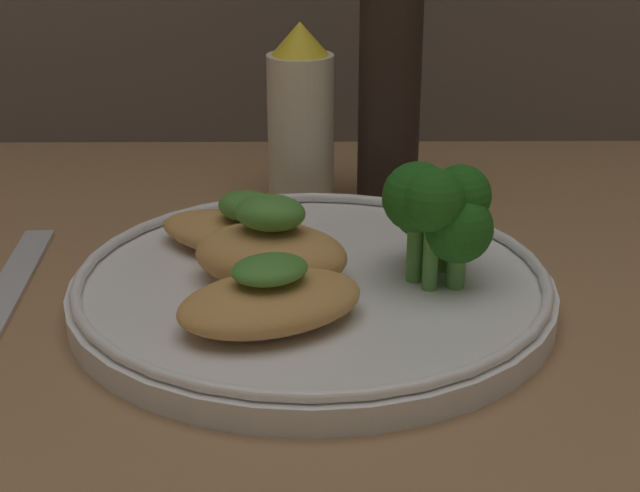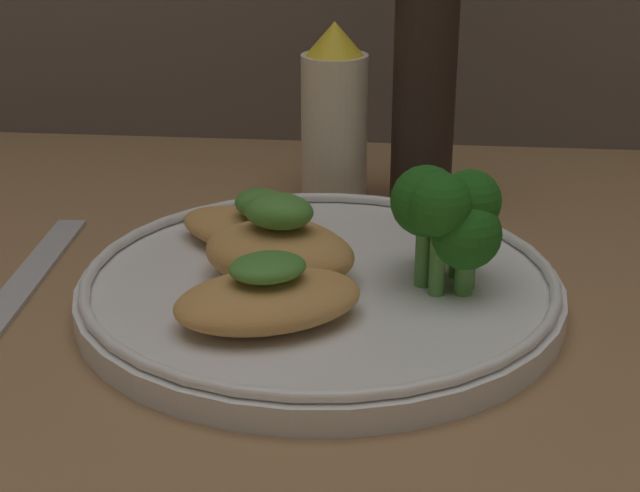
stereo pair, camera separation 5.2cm
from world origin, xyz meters
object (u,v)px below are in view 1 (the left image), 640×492
(sauce_bottle, at_px, (307,116))
(broccoli_bunch, at_px, (447,210))
(pepper_grinder, at_px, (396,86))
(plate, at_px, (320,287))

(sauce_bottle, bearing_deg, broccoli_bunch, -66.46)
(sauce_bottle, bearing_deg, pepper_grinder, 0.00)
(broccoli_bunch, relative_size, sauce_bottle, 0.54)
(pepper_grinder, bearing_deg, sauce_bottle, 180.00)
(plate, height_order, pepper_grinder, pepper_grinder)
(pepper_grinder, bearing_deg, broccoli_bunch, -85.33)
(sauce_bottle, xyz_separation_m, pepper_grinder, (0.06, 0.00, 0.02))
(plate, distance_m, broccoli_bunch, 0.08)
(pepper_grinder, bearing_deg, plate, -106.99)
(sauce_bottle, relative_size, pepper_grinder, 0.71)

